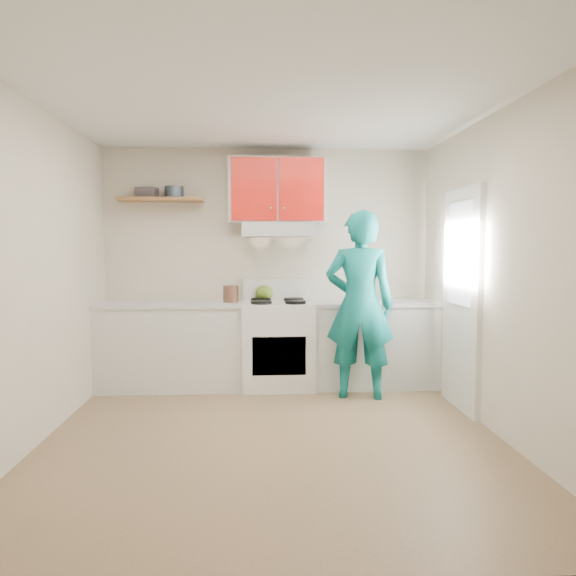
{
  "coord_description": "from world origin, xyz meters",
  "views": [
    {
      "loc": [
        -0.12,
        -4.21,
        1.51
      ],
      "look_at": [
        0.15,
        0.55,
        1.15
      ],
      "focal_mm": 33.88,
      "sensor_mm": 36.0,
      "label": 1
    }
  ],
  "objects": [
    {
      "name": "floor",
      "position": [
        0.0,
        0.0,
        0.0
      ],
      "size": [
        3.8,
        3.8,
        0.0
      ],
      "primitive_type": "plane",
      "color": "brown",
      "rests_on": "ground"
    },
    {
      "name": "ceiling",
      "position": [
        0.0,
        0.0,
        2.6
      ],
      "size": [
        3.6,
        3.8,
        0.04
      ],
      "primitive_type": "cube",
      "color": "white",
      "rests_on": "floor"
    },
    {
      "name": "back_wall",
      "position": [
        0.0,
        1.9,
        1.3
      ],
      "size": [
        3.6,
        0.04,
        2.6
      ],
      "primitive_type": "cube",
      "color": "beige",
      "rests_on": "floor"
    },
    {
      "name": "front_wall",
      "position": [
        0.0,
        -1.9,
        1.3
      ],
      "size": [
        3.6,
        0.04,
        2.6
      ],
      "primitive_type": "cube",
      "color": "beige",
      "rests_on": "floor"
    },
    {
      "name": "left_wall",
      "position": [
        -1.8,
        0.0,
        1.3
      ],
      "size": [
        0.04,
        3.8,
        2.6
      ],
      "primitive_type": "cube",
      "color": "beige",
      "rests_on": "floor"
    },
    {
      "name": "right_wall",
      "position": [
        1.8,
        0.0,
        1.3
      ],
      "size": [
        0.04,
        3.8,
        2.6
      ],
      "primitive_type": "cube",
      "color": "beige",
      "rests_on": "floor"
    },
    {
      "name": "door",
      "position": [
        1.78,
        0.7,
        1.02
      ],
      "size": [
        0.05,
        0.85,
        2.05
      ],
      "primitive_type": "cube",
      "color": "white",
      "rests_on": "floor"
    },
    {
      "name": "door_glass",
      "position": [
        1.75,
        0.7,
        1.45
      ],
      "size": [
        0.01,
        0.55,
        0.95
      ],
      "primitive_type": "cube",
      "color": "white",
      "rests_on": "door"
    },
    {
      "name": "counter_left",
      "position": [
        -1.04,
        1.6,
        0.45
      ],
      "size": [
        1.52,
        0.6,
        0.9
      ],
      "primitive_type": "cube",
      "color": "silver",
      "rests_on": "floor"
    },
    {
      "name": "counter_right",
      "position": [
        1.14,
        1.6,
        0.45
      ],
      "size": [
        1.32,
        0.6,
        0.9
      ],
      "primitive_type": "cube",
      "color": "silver",
      "rests_on": "floor"
    },
    {
      "name": "stove",
      "position": [
        0.1,
        1.57,
        0.46
      ],
      "size": [
        0.76,
        0.65,
        0.92
      ],
      "primitive_type": "cube",
      "color": "white",
      "rests_on": "floor"
    },
    {
      "name": "range_hood",
      "position": [
        0.1,
        1.68,
        1.7
      ],
      "size": [
        0.76,
        0.44,
        0.15
      ],
      "primitive_type": "cube",
      "color": "silver",
      "rests_on": "back_wall"
    },
    {
      "name": "upper_cabinets",
      "position": [
        0.1,
        1.73,
        2.12
      ],
      "size": [
        1.02,
        0.33,
        0.7
      ],
      "primitive_type": "cube",
      "color": "red",
      "rests_on": "back_wall"
    },
    {
      "name": "shelf",
      "position": [
        -1.15,
        1.75,
        2.02
      ],
      "size": [
        0.9,
        0.3,
        0.04
      ],
      "primitive_type": "cube",
      "color": "brown",
      "rests_on": "back_wall"
    },
    {
      "name": "books",
      "position": [
        -1.3,
        1.75,
        2.09
      ],
      "size": [
        0.24,
        0.19,
        0.11
      ],
      "primitive_type": "cube",
      "rotation": [
        0.0,
        0.0,
        -0.18
      ],
      "color": "#40383D",
      "rests_on": "shelf"
    },
    {
      "name": "tin",
      "position": [
        -1.01,
        1.75,
        2.1
      ],
      "size": [
        0.22,
        0.22,
        0.12
      ],
      "primitive_type": "cylinder",
      "rotation": [
        0.0,
        0.0,
        -0.1
      ],
      "color": "#333D4C",
      "rests_on": "shelf"
    },
    {
      "name": "kettle",
      "position": [
        -0.04,
        1.78,
        1.0
      ],
      "size": [
        0.23,
        0.23,
        0.17
      ],
      "primitive_type": "ellipsoid",
      "rotation": [
        0.0,
        0.0,
        -0.15
      ],
      "color": "#5C7D23",
      "rests_on": "stove"
    },
    {
      "name": "crock",
      "position": [
        -0.4,
        1.59,
        1.0
      ],
      "size": [
        0.2,
        0.2,
        0.2
      ],
      "primitive_type": "cylinder",
      "rotation": [
        0.0,
        0.0,
        -0.24
      ],
      "color": "#492D20",
      "rests_on": "counter_left"
    },
    {
      "name": "cutting_board",
      "position": [
        0.78,
        1.49,
        0.91
      ],
      "size": [
        0.3,
        0.24,
        0.02
      ],
      "primitive_type": "cube",
      "rotation": [
        0.0,
        0.0,
        -0.13
      ],
      "color": "olive",
      "rests_on": "counter_right"
    },
    {
      "name": "silicone_mat",
      "position": [
        1.36,
        1.51,
        0.9
      ],
      "size": [
        0.31,
        0.27,
        0.01
      ],
      "primitive_type": "cube",
      "rotation": [
        0.0,
        0.0,
        -0.22
      ],
      "color": "red",
      "rests_on": "counter_right"
    },
    {
      "name": "person",
      "position": [
        0.9,
        1.12,
        0.94
      ],
      "size": [
        0.75,
        0.57,
        1.87
      ],
      "primitive_type": "imported",
      "rotation": [
        0.0,
        0.0,
        2.96
      ],
      "color": "#0C716E",
      "rests_on": "floor"
    }
  ]
}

